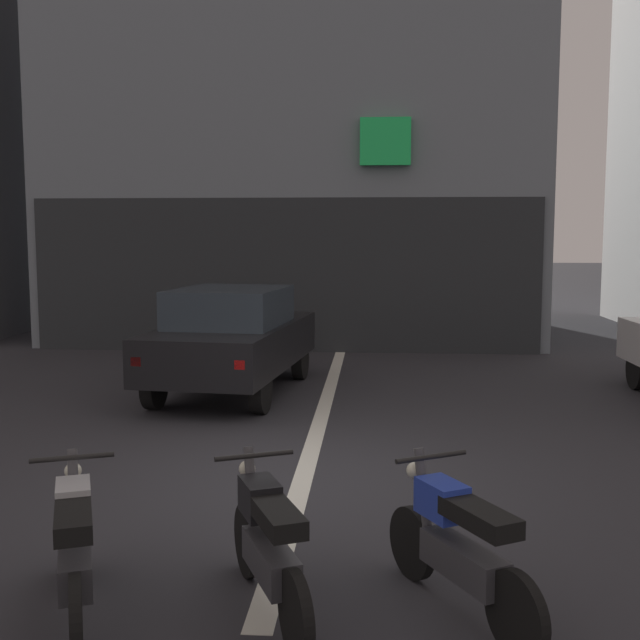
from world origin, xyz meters
TOP-DOWN VIEW (x-y plane):
  - ground_plane at (0.00, 0.00)m, footprint 120.00×120.00m
  - lane_centre_line at (0.00, 6.00)m, footprint 0.20×18.00m
  - building_mid_block at (-1.18, 12.63)m, footprint 10.99×8.36m
  - car_black_crossing_near at (-1.47, 4.21)m, footprint 2.22×4.27m
  - motorcycle_silver_row_leftmost at (-1.20, -2.82)m, footprint 0.73×1.58m
  - motorcycle_black_row_left_mid at (0.03, -2.68)m, footprint 0.76×1.56m
  - motorcycle_blue_row_centre at (1.26, -2.61)m, footprint 0.87×1.50m

SIDE VIEW (x-z plane):
  - ground_plane at x=0.00m, z-range 0.00..0.00m
  - lane_centre_line at x=0.00m, z-range 0.00..0.01m
  - motorcycle_silver_row_leftmost at x=-1.20m, z-range -0.03..0.95m
  - motorcycle_black_row_left_mid at x=0.03m, z-range -0.03..0.95m
  - motorcycle_blue_row_centre at x=1.26m, z-range -0.03..0.95m
  - car_black_crossing_near at x=-1.47m, z-range 0.07..1.71m
  - building_mid_block at x=-1.18m, z-range -0.01..10.32m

